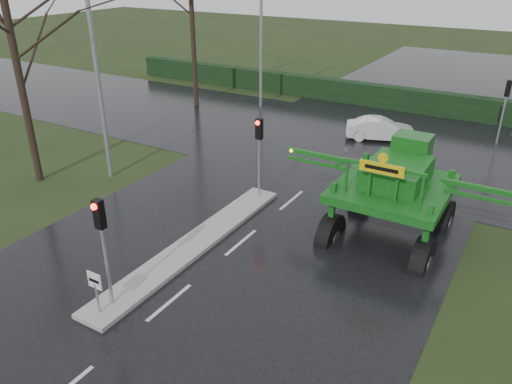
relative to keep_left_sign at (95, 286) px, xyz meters
The scene contains 14 objects.
ground 2.25m from the keep_left_sign, 49.10° to the left, with size 140.00×140.00×0.00m, color black.
road_main 11.62m from the keep_left_sign, 83.55° to the left, with size 14.00×80.00×0.02m, color black.
road_cross 17.58m from the keep_left_sign, 85.75° to the left, with size 80.00×12.00×0.02m, color black.
median_island 4.60m from the keep_left_sign, 90.00° to the left, with size 1.20×10.00×0.16m, color gray.
hedge_row 25.54m from the keep_left_sign, 87.08° to the left, with size 44.00×0.90×1.50m, color black.
keep_left_sign is the anchor object (origin of this frame).
traffic_signal_near 1.61m from the keep_left_sign, 90.00° to the left, with size 0.26×0.33×3.52m.
traffic_signal_mid 9.12m from the keep_left_sign, 90.00° to the left, with size 0.26×0.33×3.52m.
traffic_signal_far 22.93m from the keep_left_sign, 70.07° to the left, with size 0.26×0.33×3.52m.
street_light_left_near 11.32m from the keep_left_sign, 132.59° to the left, with size 3.85×0.30×10.00m.
street_light_left_far 23.11m from the keep_left_sign, 107.78° to the left, with size 3.85×0.30×10.00m.
tree_left_near 12.14m from the keep_left_sign, 150.44° to the left, with size 6.30×6.30×10.85m.
crop_sprayer 8.71m from the keep_left_sign, 63.01° to the left, with size 8.29×5.17×4.63m.
white_sedan 19.05m from the keep_left_sign, 83.87° to the left, with size 1.30×3.73×1.23m, color white.
Camera 1 is at (8.37, -9.01, 9.37)m, focal length 35.00 mm.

